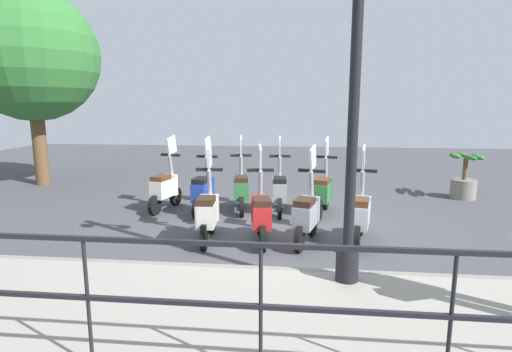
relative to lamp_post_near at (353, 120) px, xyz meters
name	(u,v)px	position (x,y,z in m)	size (l,w,h in m)	color
ground_plane	(283,228)	(2.40, 0.85, -2.01)	(28.00, 28.00, 0.00)	#424247
promenade_walkway	(270,315)	(-0.75, 0.85, -1.94)	(2.20, 20.00, 0.15)	gray
fence_railing	(261,285)	(-1.80, 0.85, -1.12)	(0.04, 16.03, 1.07)	black
lamp_post_near	(353,120)	(0.00, 0.00, 0.00)	(0.26, 0.90, 4.21)	black
tree_large	(31,56)	(5.67, 7.60, 1.42)	(3.45, 3.45, 5.18)	brown
potted_palm	(464,180)	(5.13, -3.28, -1.57)	(1.06, 0.66, 1.05)	slate
scooter_near_0	(360,214)	(1.74, -0.40, -1.53)	(1.22, 0.50, 1.54)	black
scooter_near_1	(307,214)	(1.63, 0.44, -1.53)	(1.21, 0.53, 1.54)	black
scooter_near_2	(261,213)	(1.60, 1.16, -1.53)	(1.23, 0.46, 1.54)	black
scooter_near_3	(208,212)	(1.57, 2.02, -1.53)	(1.23, 0.44, 1.54)	black
scooter_far_0	(323,191)	(3.37, 0.08, -1.53)	(1.22, 0.50, 1.54)	black
scooter_far_1	(280,190)	(3.40, 0.95, -1.53)	(1.23, 0.44, 1.54)	black
scooter_far_2	(241,188)	(3.43, 1.74, -1.53)	(1.23, 0.46, 1.54)	black
scooter_far_3	(203,190)	(3.19, 2.47, -1.53)	(1.23, 0.44, 1.54)	black
scooter_far_4	(165,188)	(3.36, 3.33, -1.53)	(1.22, 0.50, 1.54)	black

